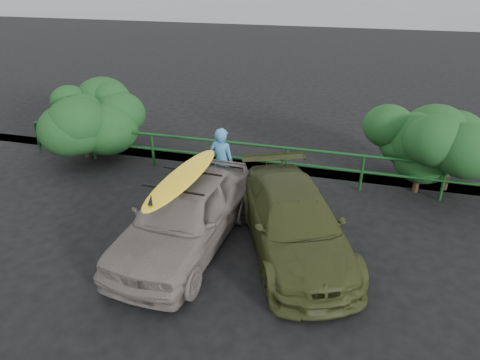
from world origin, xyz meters
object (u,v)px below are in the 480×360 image
object	(u,v)px
guardrail	(251,161)
sedan	(185,214)
man	(222,163)
surfboard	(183,177)
olive_vehicle	(294,222)

from	to	relation	value
guardrail	sedan	distance (m)	3.60
man	surfboard	bearing A→B (deg)	99.87
man	sedan	bearing A→B (deg)	99.87
guardrail	surfboard	world-z (taller)	surfboard
guardrail	surfboard	distance (m)	3.75
sedan	man	size ratio (longest dim) A/B	2.40
olive_vehicle	surfboard	distance (m)	2.47
sedan	olive_vehicle	distance (m)	2.27
sedan	man	xyz separation A→B (m)	(0.09, 2.29, 0.17)
sedan	olive_vehicle	size ratio (longest dim) A/B	1.00
surfboard	man	bearing A→B (deg)	91.85
guardrail	man	size ratio (longest dim) A/B	7.48
olive_vehicle	guardrail	bearing A→B (deg)	95.29
sedan	olive_vehicle	bearing A→B (deg)	15.97
man	olive_vehicle	bearing A→B (deg)	151.56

